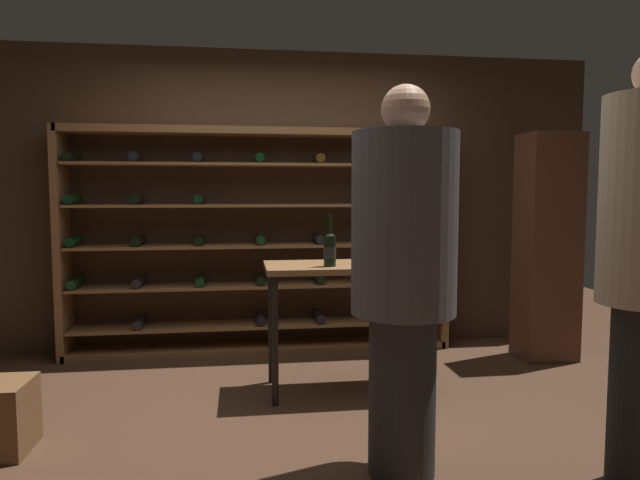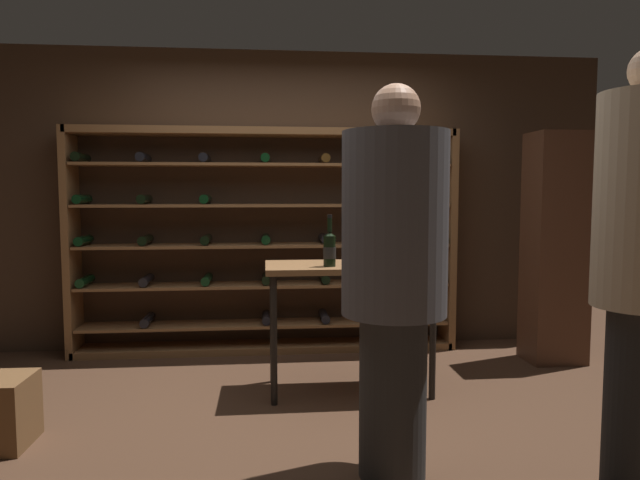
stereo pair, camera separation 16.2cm
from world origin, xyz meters
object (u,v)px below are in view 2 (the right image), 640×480
person_guest_plum_blouse (394,267)px  wine_glass_stemmed_center (367,249)px  tasting_table (350,280)px  wine_bottle_amber_reserve (372,247)px  wine_bottle_red_label (397,249)px  wine_bottle_black_capsule (330,249)px  display_cabinet (555,248)px  wine_rack (264,241)px

person_guest_plum_blouse → wine_glass_stemmed_center: person_guest_plum_blouse is taller
tasting_table → wine_glass_stemmed_center: wine_glass_stemmed_center is taller
wine_bottle_amber_reserve → wine_glass_stemmed_center: (-0.02, 0.13, -0.03)m
tasting_table → wine_bottle_red_label: (0.28, -0.21, 0.23)m
wine_glass_stemmed_center → wine_bottle_black_capsule: bearing=-148.6°
display_cabinet → wine_bottle_black_capsule: 2.02m
display_cabinet → wine_glass_stemmed_center: display_cabinet is taller
wine_rack → tasting_table: wine_rack is taller
wine_rack → wine_glass_stemmed_center: (0.71, -1.00, 0.02)m
display_cabinet → wine_glass_stemmed_center: bearing=-163.8°
wine_bottle_black_capsule → wine_bottle_red_label: wine_bottle_black_capsule is taller
tasting_table → wine_bottle_red_label: bearing=-37.1°
display_cabinet → wine_bottle_black_capsule: display_cabinet is taller
wine_bottle_black_capsule → wine_glass_stemmed_center: 0.33m
person_guest_plum_blouse → wine_bottle_amber_reserve: bearing=-12.3°
display_cabinet → wine_bottle_amber_reserve: bearing=-159.5°
wine_rack → display_cabinet: bearing=-12.7°
tasting_table → wine_bottle_black_capsule: bearing=-143.3°
wine_bottle_red_label → tasting_table: bearing=142.9°
wine_glass_stemmed_center → wine_bottle_amber_reserve: bearing=-83.4°
display_cabinet → wine_glass_stemmed_center: (-1.63, -0.47, 0.05)m
wine_bottle_black_capsule → wine_glass_stemmed_center: size_ratio=2.62×
wine_rack → display_cabinet: 2.40m
wine_bottle_amber_reserve → wine_glass_stemmed_center: wine_bottle_amber_reserve is taller
tasting_table → person_guest_plum_blouse: person_guest_plum_blouse is taller
tasting_table → wine_bottle_amber_reserve: 0.28m
wine_rack → wine_glass_stemmed_center: bearing=-54.5°
person_guest_plum_blouse → display_cabinet: size_ratio=1.01×
person_guest_plum_blouse → display_cabinet: person_guest_plum_blouse is taller
tasting_table → wine_bottle_amber_reserve: wine_bottle_amber_reserve is taller
wine_bottle_amber_reserve → wine_glass_stemmed_center: 0.13m
wine_glass_stemmed_center → wine_rack: bearing=125.5°
tasting_table → wine_rack: bearing=119.0°
tasting_table → wine_bottle_red_label: size_ratio=3.50×
tasting_table → wine_bottle_amber_reserve: size_ratio=3.38×
wine_rack → person_guest_plum_blouse: size_ratio=1.75×
person_guest_plum_blouse → tasting_table: bearing=-5.1°
wine_bottle_red_label → wine_glass_stemmed_center: (-0.15, 0.27, -0.03)m
wine_bottle_red_label → wine_rack: bearing=124.3°
display_cabinet → wine_glass_stemmed_center: size_ratio=14.14×
tasting_table → person_guest_plum_blouse: size_ratio=0.61×
wine_rack → tasting_table: size_ratio=2.86×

